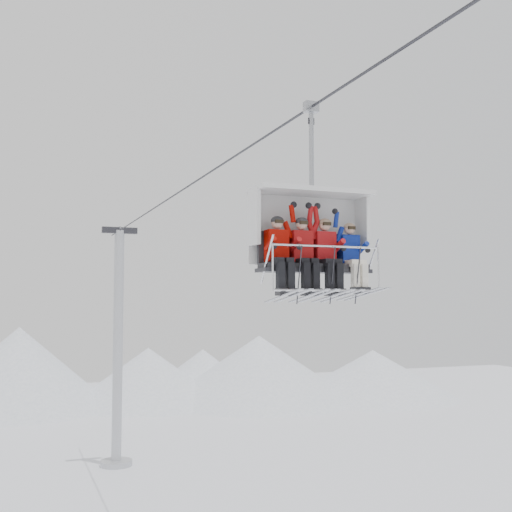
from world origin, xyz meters
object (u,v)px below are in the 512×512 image
object	(u,v)px
chairlift_carrier	(309,231)
skier_center_left	(303,252)
lift_tower_right	(118,362)
skier_far_left	(279,251)
skier_far_right	(352,255)
skier_center_right	(326,253)

from	to	relation	value
chairlift_carrier	skier_center_left	distance (m)	0.63
lift_tower_right	skier_far_left	distance (m)	25.80
lift_tower_right	chairlift_carrier	size ratio (longest dim) A/B	3.38
chairlift_carrier	skier_center_left	bearing A→B (deg)	-132.63
chairlift_carrier	skier_far_right	world-z (taller)	chairlift_carrier
skier_far_left	lift_tower_right	bearing A→B (deg)	88.16
lift_tower_right	chairlift_carrier	distance (m)	25.58
skier_far_left	skier_far_right	world-z (taller)	skier_far_left
skier_center_right	skier_far_right	size ratio (longest dim) A/B	1.01
skier_center_left	skier_far_left	bearing A→B (deg)	180.00
skier_far_left	skier_center_left	world-z (taller)	same
lift_tower_right	skier_far_left	bearing A→B (deg)	-91.84
chairlift_carrier	lift_tower_right	bearing A→B (deg)	90.00
skier_center_left	skier_center_right	xyz separation A→B (m)	(0.52, 0.00, 0.00)
skier_far_right	skier_center_left	bearing A→B (deg)	179.57
lift_tower_right	skier_center_right	size ratio (longest dim) A/B	7.87
chairlift_carrier	skier_center_right	size ratio (longest dim) A/B	2.33
lift_tower_right	skier_center_left	xyz separation A→B (m)	(-0.28, -25.40, 4.46)
skier_far_left	skier_center_left	size ratio (longest dim) A/B	1.00
skier_center_right	skier_far_right	world-z (taller)	skier_center_right
lift_tower_right	skier_center_left	world-z (taller)	lift_tower_right
skier_center_left	skier_center_right	bearing A→B (deg)	0.00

